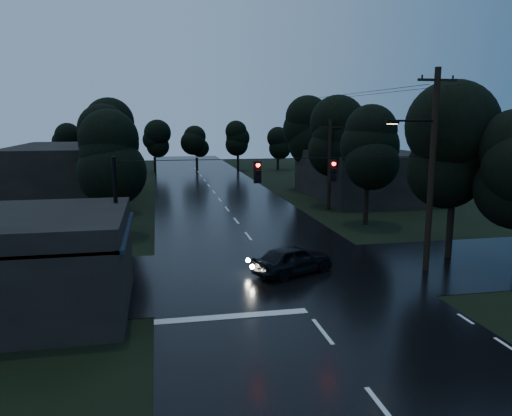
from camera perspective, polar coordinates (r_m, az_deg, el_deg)
name	(u,v)px	position (r m, az deg, el deg)	size (l,w,h in m)	color
ground	(383,410)	(14.66, 14.35, -21.47)	(160.00, 160.00, 0.00)	black
main_road	(227,209)	(42.25, -3.33, -0.15)	(12.00, 120.00, 0.02)	black
cross_street	(277,274)	(25.04, 2.42, -7.49)	(60.00, 9.00, 0.02)	black
building_far_right	(364,175)	(49.56, 12.26, 3.75)	(10.00, 14.00, 4.40)	black
building_far_left	(71,171)	(52.09, -20.42, 3.98)	(10.00, 16.00, 5.00)	black
utility_pole_main	(430,167)	(25.84, 19.29, 4.42)	(3.50, 0.30, 10.00)	black
utility_pole_far	(330,164)	(41.75, 8.41, 5.01)	(2.00, 0.30, 7.50)	black
anchor_pole_left	(117,225)	(22.72, -15.62, -1.89)	(0.18, 0.18, 6.00)	black
span_signals	(295,170)	(23.13, 4.45, 4.31)	(15.00, 0.37, 1.12)	black
tree_corner_near	(455,149)	(28.84, 21.84, 6.28)	(4.48, 4.48, 9.44)	black
tree_left_a	(104,156)	(33.42, -17.00, 5.72)	(3.92, 3.92, 8.26)	black
tree_left_b	(106,144)	(41.40, -16.79, 7.05)	(4.20, 4.20, 8.85)	black
tree_left_c	(109,135)	(51.39, -16.44, 8.03)	(4.48, 4.48, 9.44)	black
tree_right_a	(368,147)	(36.32, 12.71, 6.84)	(4.20, 4.20, 8.85)	black
tree_right_b	(337,137)	(43.93, 9.21, 8.01)	(4.48, 4.48, 9.44)	black
tree_right_c	(309,130)	(53.58, 6.08, 8.87)	(4.76, 4.76, 10.03)	black
car	(293,259)	(24.87, 4.23, -5.88)	(1.72, 4.28, 1.46)	black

